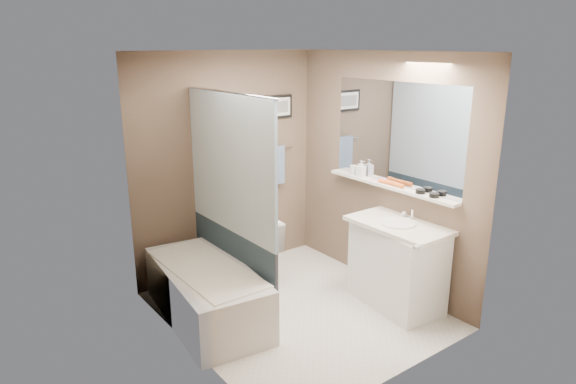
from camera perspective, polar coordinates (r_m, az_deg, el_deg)
ground at (r=5.05m, az=1.05°, el=-13.02°), size 2.50×2.50×0.00m
ceiling at (r=4.41m, az=1.21°, el=15.08°), size 2.20×2.50×0.04m
wall_back at (r=5.58m, az=-6.69°, el=2.97°), size 2.20×0.04×2.40m
wall_front at (r=3.74m, az=12.83°, el=-3.98°), size 2.20×0.04×2.40m
wall_left at (r=4.04m, az=-11.04°, el=-2.36°), size 0.04×2.50×2.40m
wall_right at (r=5.30m, az=10.37°, el=2.12°), size 0.04×2.50×2.40m
tile_surround at (r=4.53m, az=-13.84°, el=-3.15°), size 0.02×1.55×2.00m
curtain_rod at (r=4.62m, az=-6.71°, el=10.93°), size 0.02×1.55×0.02m
curtain_upper at (r=4.72m, az=-6.46°, el=3.05°), size 0.03×1.45×1.28m
curtain_lower at (r=4.97m, az=-6.16°, el=-6.20°), size 0.03×1.45×0.36m
mirror at (r=5.12m, az=11.91°, el=6.35°), size 0.02×1.60×1.00m
shelf at (r=5.20m, az=11.18°, el=0.65°), size 0.12×1.60×0.03m
towel_bar at (r=5.83m, az=-1.98°, el=4.66°), size 0.60×0.02×0.02m
towel at (r=5.85m, az=-1.85°, el=2.90°), size 0.34×0.05×0.44m
art_frame at (r=5.77m, az=-2.12°, el=9.36°), size 0.62×0.02×0.26m
art_mat at (r=5.76m, az=-2.04°, el=9.35°), size 0.56×0.00×0.20m
art_image at (r=5.75m, az=-2.02°, el=9.35°), size 0.50×0.00×0.13m
door at (r=4.22m, az=17.67°, el=-4.92°), size 0.80×0.02×2.00m
door_handle at (r=4.00m, az=14.27°, el=-5.83°), size 0.10×0.02×0.02m
bathtub at (r=4.88m, az=-9.02°, el=-11.04°), size 0.87×1.57×0.50m
tub_rim at (r=4.77m, az=-9.15°, el=-8.37°), size 0.56×1.36×0.02m
toilet at (r=5.51m, az=-4.05°, el=-6.23°), size 0.46×0.74×0.73m
vanity at (r=5.10m, az=11.98°, el=-8.05°), size 0.61×0.95×0.80m
countertop at (r=4.94m, az=12.18°, el=-3.63°), size 0.54×0.96×0.04m
sink_basin at (r=4.93m, az=12.13°, el=-3.35°), size 0.34×0.34×0.01m
faucet_spout at (r=5.06m, az=13.65°, el=-2.43°), size 0.02×0.02×0.10m
faucet_knob at (r=5.12m, az=12.78°, el=-2.36°), size 0.05×0.05×0.05m
candle_bowl_near at (r=4.86m, az=15.93°, el=-0.34°), size 0.09×0.09×0.04m
candle_bowl_far at (r=4.95m, az=14.49°, el=0.08°), size 0.09×0.09×0.04m
hair_brush_front at (r=5.14m, az=11.83°, el=0.86°), size 0.05×0.22×0.04m
hair_brush_back at (r=5.19m, az=11.10°, el=1.07°), size 0.06×0.22×0.04m
pink_comb at (r=5.30m, az=9.82°, el=1.24°), size 0.04×0.16×0.01m
glass_jar at (r=5.52m, az=7.28°, el=2.44°), size 0.08×0.08×0.10m
soap_bottle at (r=5.43m, az=8.13°, el=2.57°), size 0.08×0.09×0.17m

